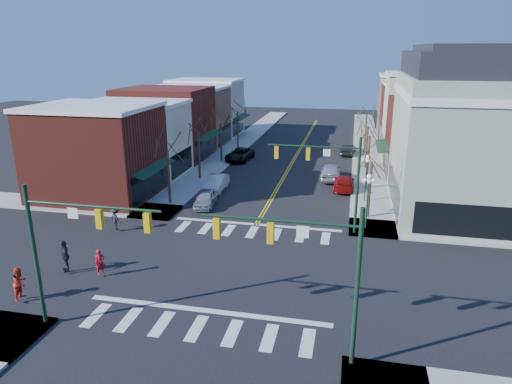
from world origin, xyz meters
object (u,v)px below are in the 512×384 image
Objects in this scene: pedestrian_dark_a at (65,256)px; lamppost_corner at (368,192)px; victorian_corner at (477,132)px; pedestrian_red_a at (100,262)px; lamppost_midblock at (367,170)px; pedestrian_red_b at (20,283)px; car_left_mid at (216,183)px; car_right_near at (344,183)px; pedestrian_dark_b at (116,219)px; car_left_near at (206,199)px; car_right_mid at (331,171)px; car_left_far at (240,154)px; car_right_far at (348,150)px.

lamppost_corner is at bearing 80.74° from pedestrian_dark_a.
victorian_corner reaches higher than pedestrian_red_a.
lamppost_midblock is 23.36m from pedestrian_red_a.
pedestrian_red_b is at bearing -47.90° from pedestrian_dark_a.
car_left_mid is at bearing 177.34° from lamppost_midblock.
pedestrian_dark_b reaches higher than car_right_near.
car_left_mid is at bearing 89.29° from car_left_near.
pedestrian_red_b is (-18.20, -20.74, -1.91)m from lamppost_midblock.
car_left_near is 2.55× the size of pedestrian_red_a.
car_left_mid is 21.83m from pedestrian_red_b.
lamppost_corner is 2.54× the size of pedestrian_dark_b.
pedestrian_dark_a is at bearing 58.16° from car_right_mid.
pedestrian_dark_b is at bearing -3.37° from pedestrian_red_b.
car_right_near is 24.94m from pedestrian_red_a.
victorian_corner is 14.90m from car_right_mid.
lamppost_midblock is at bearing -3.87° from car_left_mid.
pedestrian_dark_a is (-17.78, -17.38, -1.83)m from lamppost_midblock.
victorian_corner is 28.85m from pedestrian_dark_b.
pedestrian_dark_b is at bearing -111.96° from car_left_mid.
car_right_near is 0.93× the size of car_right_mid.
pedestrian_dark_b reaches higher than pedestrian_red_a.
car_left_near is 17.01m from car_left_far.
victorian_corner is at bearing 82.19° from pedestrian_dark_a.
pedestrian_dark_a reaches higher than car_left_mid.
car_right_far is at bearing -25.24° from pedestrian_red_b.
car_right_far is at bearing 94.06° from lamppost_corner.
car_left_far is 1.12× the size of car_right_near.
car_right_far is (-1.80, 25.38, -2.29)m from lamppost_corner.
pedestrian_red_b reaches higher than pedestrian_dark_b.
lamppost_midblock is 21.11m from pedestrian_dark_b.
victorian_corner is 3.03× the size of car_right_near.
car_right_near is 2.39× the size of pedestrian_dark_a.
car_right_far is 2.26× the size of pedestrian_red_b.
lamppost_corner is 18.68m from pedestrian_dark_b.
car_right_mid is (-1.43, 3.23, 0.18)m from car_right_near.
car_left_near is 8.26m from pedestrian_dark_b.
car_left_near is 4.58m from car_left_mid.
car_right_mid reaches higher than pedestrian_red_a.
victorian_corner is 3.29× the size of lamppost_corner.
car_left_mid is 1.08× the size of car_right_far.
car_left_near is at bearing 169.07° from lamppost_corner.
car_left_far is (-0.80, 12.41, 0.00)m from car_left_mid.
pedestrian_dark_a is (0.42, 3.36, 0.08)m from pedestrian_red_b.
pedestrian_dark_a is at bearing -103.66° from car_left_mid.
car_right_near is (-1.90, 3.55, -2.28)m from lamppost_midblock.
car_right_mid is at bearing 90.23° from car_right_far.
pedestrian_red_b is at bearing 60.66° from car_right_mid.
pedestrian_red_a is (-13.70, -36.23, 0.26)m from car_right_far.
car_right_mid is 3.22× the size of pedestrian_red_a.
lamppost_corner is 1.08× the size of car_left_near.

